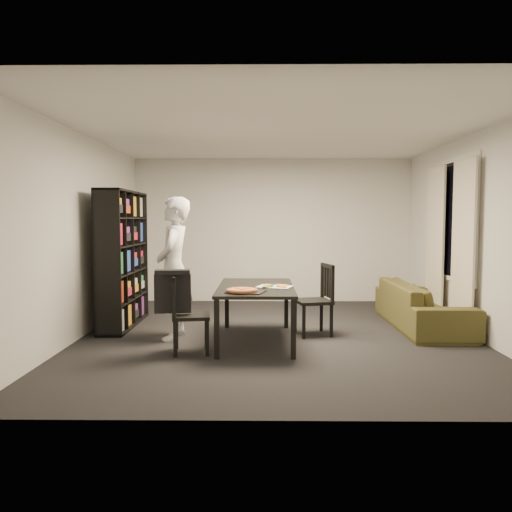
{
  "coord_description": "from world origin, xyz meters",
  "views": [
    {
      "loc": [
        -0.2,
        -6.37,
        1.5
      ],
      "look_at": [
        -0.27,
        -0.21,
        1.05
      ],
      "focal_mm": 35.0,
      "sensor_mm": 36.0,
      "label": 1
    }
  ],
  "objects_px": {
    "bookshelf": "(123,259)",
    "chair_right": "(320,294)",
    "person": "(174,268)",
    "baking_tray": "(246,292)",
    "sofa": "(422,305)",
    "dining_table": "(256,291)",
    "chair_left": "(184,309)",
    "pepperoni_pizza": "(242,290)"
  },
  "relations": [
    {
      "from": "bookshelf",
      "to": "chair_right",
      "type": "height_order",
      "value": "bookshelf"
    },
    {
      "from": "chair_right",
      "to": "person",
      "type": "bearing_deg",
      "value": -96.11
    },
    {
      "from": "baking_tray",
      "to": "sofa",
      "type": "bearing_deg",
      "value": 29.23
    },
    {
      "from": "person",
      "to": "baking_tray",
      "type": "relative_size",
      "value": 4.46
    },
    {
      "from": "bookshelf",
      "to": "baking_tray",
      "type": "distance_m",
      "value": 2.29
    },
    {
      "from": "dining_table",
      "to": "person",
      "type": "distance_m",
      "value": 1.08
    },
    {
      "from": "chair_left",
      "to": "person",
      "type": "height_order",
      "value": "person"
    },
    {
      "from": "person",
      "to": "chair_right",
      "type": "bearing_deg",
      "value": 99.15
    },
    {
      "from": "dining_table",
      "to": "bookshelf",
      "type": "bearing_deg",
      "value": 154.17
    },
    {
      "from": "chair_right",
      "to": "person",
      "type": "relative_size",
      "value": 0.52
    },
    {
      "from": "baking_tray",
      "to": "chair_right",
      "type": "bearing_deg",
      "value": 44.01
    },
    {
      "from": "baking_tray",
      "to": "pepperoni_pizza",
      "type": "relative_size",
      "value": 1.14
    },
    {
      "from": "dining_table",
      "to": "pepperoni_pizza",
      "type": "bearing_deg",
      "value": -105.55
    },
    {
      "from": "bookshelf",
      "to": "baking_tray",
      "type": "relative_size",
      "value": 4.75
    },
    {
      "from": "chair_right",
      "to": "sofa",
      "type": "relative_size",
      "value": 0.44
    },
    {
      "from": "chair_left",
      "to": "chair_right",
      "type": "bearing_deg",
      "value": -68.33
    },
    {
      "from": "chair_right",
      "to": "chair_left",
      "type": "bearing_deg",
      "value": -74.07
    },
    {
      "from": "baking_tray",
      "to": "pepperoni_pizza",
      "type": "distance_m",
      "value": 0.05
    },
    {
      "from": "chair_right",
      "to": "pepperoni_pizza",
      "type": "bearing_deg",
      "value": -60.1
    },
    {
      "from": "chair_left",
      "to": "pepperoni_pizza",
      "type": "height_order",
      "value": "chair_left"
    },
    {
      "from": "bookshelf",
      "to": "chair_left",
      "type": "xyz_separation_m",
      "value": [
        1.08,
        -1.45,
        -0.45
      ]
    },
    {
      "from": "dining_table",
      "to": "chair_right",
      "type": "bearing_deg",
      "value": 24.97
    },
    {
      "from": "person",
      "to": "baking_tray",
      "type": "bearing_deg",
      "value": 56.38
    },
    {
      "from": "person",
      "to": "baking_tray",
      "type": "xyz_separation_m",
      "value": [
        0.93,
        -0.66,
        -0.2
      ]
    },
    {
      "from": "dining_table",
      "to": "sofa",
      "type": "bearing_deg",
      "value": 19.92
    },
    {
      "from": "dining_table",
      "to": "baking_tray",
      "type": "height_order",
      "value": "baking_tray"
    },
    {
      "from": "bookshelf",
      "to": "person",
      "type": "distance_m",
      "value": 1.15
    },
    {
      "from": "pepperoni_pizza",
      "to": "dining_table",
      "type": "bearing_deg",
      "value": 74.45
    },
    {
      "from": "chair_left",
      "to": "sofa",
      "type": "bearing_deg",
      "value": -73.98
    },
    {
      "from": "dining_table",
      "to": "chair_left",
      "type": "xyz_separation_m",
      "value": [
        -0.81,
        -0.54,
        -0.13
      ]
    },
    {
      "from": "dining_table",
      "to": "person",
      "type": "relative_size",
      "value": 0.92
    },
    {
      "from": "dining_table",
      "to": "baking_tray",
      "type": "relative_size",
      "value": 4.12
    },
    {
      "from": "bookshelf",
      "to": "chair_right",
      "type": "bearing_deg",
      "value": -11.02
    },
    {
      "from": "bookshelf",
      "to": "person",
      "type": "relative_size",
      "value": 1.07
    },
    {
      "from": "chair_left",
      "to": "sofa",
      "type": "distance_m",
      "value": 3.41
    },
    {
      "from": "dining_table",
      "to": "sofa",
      "type": "relative_size",
      "value": 0.78
    },
    {
      "from": "chair_right",
      "to": "pepperoni_pizza",
      "type": "distance_m",
      "value": 1.35
    },
    {
      "from": "chair_left",
      "to": "person",
      "type": "bearing_deg",
      "value": 10.62
    },
    {
      "from": "bookshelf",
      "to": "pepperoni_pizza",
      "type": "xyz_separation_m",
      "value": [
        1.73,
        -1.45,
        -0.24
      ]
    },
    {
      "from": "chair_left",
      "to": "pepperoni_pizza",
      "type": "bearing_deg",
      "value": -97.89
    },
    {
      "from": "dining_table",
      "to": "chair_right",
      "type": "distance_m",
      "value": 0.92
    },
    {
      "from": "chair_right",
      "to": "dining_table",
      "type": "bearing_deg",
      "value": -78.53
    }
  ]
}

